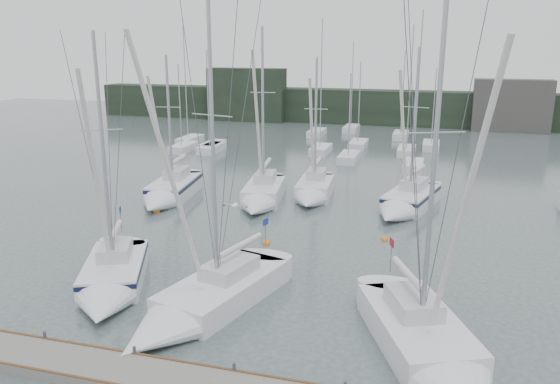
# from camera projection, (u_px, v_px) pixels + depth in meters

# --- Properties ---
(ground) EXTENTS (160.00, 160.00, 0.00)m
(ground) POSITION_uv_depth(u_px,v_px,m) (224.00, 320.00, 23.88)
(ground) COLOR #414F4E
(ground) RESTS_ON ground
(dock) EXTENTS (24.00, 2.00, 0.40)m
(dock) POSITION_uv_depth(u_px,v_px,m) (172.00, 382.00, 19.19)
(dock) COLOR #62625D
(dock) RESTS_ON ground
(far_treeline) EXTENTS (90.00, 4.00, 5.00)m
(far_treeline) POSITION_uv_depth(u_px,v_px,m) (379.00, 107.00, 80.70)
(far_treeline) COLOR black
(far_treeline) RESTS_ON ground
(far_building_left) EXTENTS (12.00, 3.00, 8.00)m
(far_building_left) POSITION_uv_depth(u_px,v_px,m) (247.00, 95.00, 83.77)
(far_building_left) COLOR black
(far_building_left) RESTS_ON ground
(far_building_right) EXTENTS (10.00, 3.00, 7.00)m
(far_building_right) POSITION_uv_depth(u_px,v_px,m) (512.00, 106.00, 73.80)
(far_building_right) COLOR #43403E
(far_building_right) RESTS_ON ground
(mast_forest) EXTENTS (50.42, 26.09, 14.65)m
(mast_forest) POSITION_uv_depth(u_px,v_px,m) (422.00, 148.00, 60.56)
(mast_forest) COLOR silver
(mast_forest) RESTS_ON ground
(sailboat_near_left) EXTENTS (5.79, 8.48, 13.22)m
(sailboat_near_left) POSITION_uv_depth(u_px,v_px,m) (110.00, 283.00, 26.17)
(sailboat_near_left) COLOR silver
(sailboat_near_left) RESTS_ON ground
(sailboat_near_center) EXTENTS (5.52, 10.33, 14.95)m
(sailboat_near_center) POSITION_uv_depth(u_px,v_px,m) (194.00, 308.00, 23.78)
(sailboat_near_center) COLOR silver
(sailboat_near_center) RESTS_ON ground
(sailboat_near_right) EXTENTS (6.48, 9.60, 14.68)m
(sailboat_near_right) POSITION_uv_depth(u_px,v_px,m) (436.00, 358.00, 19.96)
(sailboat_near_right) COLOR silver
(sailboat_near_right) RESTS_ON ground
(sailboat_mid_a) EXTENTS (3.92, 9.11, 11.74)m
(sailboat_mid_a) POSITION_uv_depth(u_px,v_px,m) (168.00, 193.00, 41.65)
(sailboat_mid_a) COLOR silver
(sailboat_mid_a) RESTS_ON ground
(sailboat_mid_b) EXTENTS (3.87, 8.88, 13.70)m
(sailboat_mid_b) POSITION_uv_depth(u_px,v_px,m) (261.00, 197.00, 40.67)
(sailboat_mid_b) COLOR silver
(sailboat_mid_b) RESTS_ON ground
(sailboat_mid_c) EXTENTS (3.03, 7.38, 11.43)m
(sailboat_mid_c) POSITION_uv_depth(u_px,v_px,m) (313.00, 192.00, 41.94)
(sailboat_mid_c) COLOR silver
(sailboat_mid_c) RESTS_ON ground
(sailboat_mid_d) EXTENTS (4.81, 8.99, 12.34)m
(sailboat_mid_d) POSITION_uv_depth(u_px,v_px,m) (405.00, 204.00, 38.94)
(sailboat_mid_d) COLOR silver
(sailboat_mid_d) RESTS_ON ground
(buoy_a) EXTENTS (0.52, 0.52, 0.52)m
(buoy_a) POSITION_uv_depth(u_px,v_px,m) (266.00, 244.00, 32.89)
(buoy_a) COLOR orange
(buoy_a) RESTS_ON ground
(buoy_b) EXTENTS (0.49, 0.49, 0.49)m
(buoy_b) POSITION_uv_depth(u_px,v_px,m) (385.00, 240.00, 33.55)
(buoy_b) COLOR orange
(buoy_b) RESTS_ON ground
(buoy_c) EXTENTS (0.49, 0.49, 0.49)m
(buoy_c) POSITION_uv_depth(u_px,v_px,m) (157.00, 212.00, 38.99)
(buoy_c) COLOR orange
(buoy_c) RESTS_ON ground
(seagull) EXTENTS (0.90, 0.40, 0.18)m
(seagull) POSITION_uv_depth(u_px,v_px,m) (235.00, 205.00, 20.19)
(seagull) COLOR white
(seagull) RESTS_ON ground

